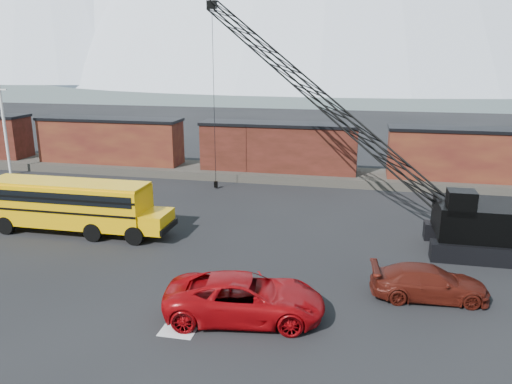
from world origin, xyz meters
TOP-DOWN VIEW (x-y plane):
  - ground at (0.00, 0.00)m, footprint 160.00×160.00m
  - gravel_berm at (0.00, 22.00)m, footprint 120.00×5.00m
  - boxcar_west_near at (-16.00, 22.00)m, footprint 13.70×3.10m
  - boxcar_mid at (0.00, 22.00)m, footprint 13.70×3.10m
  - boxcar_east_near at (16.00, 22.00)m, footprint 13.70×3.10m
  - utility_pole at (-24.00, 18.00)m, footprint 1.40×0.24m
  - snow_patch at (0.50, -4.00)m, footprint 1.40×0.90m
  - school_bus at (-9.72, 5.46)m, footprint 11.65×2.65m
  - red_pickup at (2.84, -2.34)m, footprint 6.92×3.96m
  - maroon_suv at (10.43, 1.10)m, footprint 5.28×2.52m
  - crawler_crane at (3.83, 12.34)m, footprint 21.33×12.51m

SIDE VIEW (x-z plane):
  - ground at x=0.00m, z-range 0.00..0.00m
  - snow_patch at x=0.50m, z-range 0.00..0.02m
  - gravel_berm at x=0.00m, z-range 0.00..0.70m
  - maroon_suv at x=10.43m, z-range 0.00..1.48m
  - red_pickup at x=2.84m, z-range 0.00..1.82m
  - school_bus at x=-9.72m, z-range 0.20..3.39m
  - boxcar_west_near at x=-16.00m, z-range 0.68..4.85m
  - boxcar_mid at x=0.00m, z-range 0.68..4.85m
  - boxcar_east_near at x=16.00m, z-range 0.68..4.85m
  - utility_pole at x=-24.00m, z-range 0.15..8.15m
  - crawler_crane at x=3.83m, z-range 0.90..15.49m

